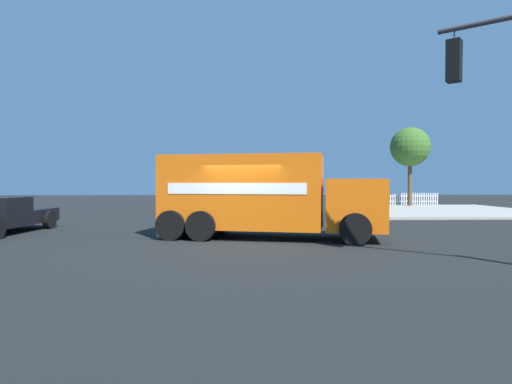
{
  "coord_description": "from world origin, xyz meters",
  "views": [
    {
      "loc": [
        0.05,
        14.18,
        1.94
      ],
      "look_at": [
        -0.52,
        -0.22,
        1.61
      ],
      "focal_mm": 29.56,
      "sensor_mm": 36.0,
      "label": 1
    }
  ],
  "objects": [
    {
      "name": "pedestrian_near_corner",
      "position": [
        -9.64,
        -13.85,
        1.05
      ],
      "size": [
        0.25,
        0.53,
        1.61
      ],
      "color": "#4C4C51",
      "rests_on": "sidewalk_corner_near"
    },
    {
      "name": "shade_tree_near",
      "position": [
        -13.08,
        -17.73,
        4.63
      ],
      "size": [
        3.0,
        3.0,
        6.02
      ],
      "color": "brown",
      "rests_on": "sidewalk_corner_near"
    },
    {
      "name": "sidewalk_corner_near",
      "position": [
        -13.02,
        -13.02,
        0.07
      ],
      "size": [
        11.86,
        11.86,
        0.14
      ],
      "primitive_type": "cube",
      "color": "#9E998E",
      "rests_on": "ground"
    },
    {
      "name": "delivery_truck",
      "position": [
        -0.78,
        -0.48,
        1.49
      ],
      "size": [
        7.91,
        4.3,
        2.87
      ],
      "color": "orange",
      "rests_on": "ground"
    },
    {
      "name": "ground_plane",
      "position": [
        0.0,
        0.0,
        0.0
      ],
      "size": [
        100.0,
        100.0,
        0.0
      ],
      "primitive_type": "plane",
      "color": "black"
    },
    {
      "name": "picket_fence_run",
      "position": [
        -13.02,
        -18.7,
        0.62
      ],
      "size": [
        5.5,
        0.05,
        0.95
      ],
      "color": "silver",
      "rests_on": "sidewalk_corner_near"
    }
  ]
}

